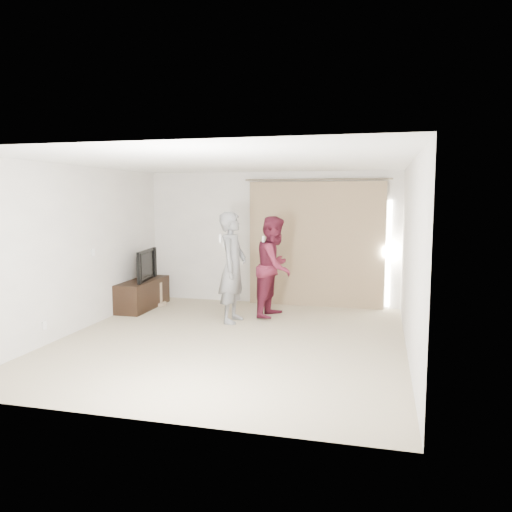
% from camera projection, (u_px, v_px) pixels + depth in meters
% --- Properties ---
extents(floor, '(5.50, 5.50, 0.00)m').
position_uv_depth(floor, '(231.00, 340.00, 7.36)').
color(floor, '#C5B593').
rests_on(floor, ground).
extents(wall_back, '(5.00, 0.04, 2.60)m').
position_uv_depth(wall_back, '(271.00, 238.00, 9.86)').
color(wall_back, beige).
rests_on(wall_back, ground).
extents(wall_left, '(0.04, 5.50, 2.60)m').
position_uv_depth(wall_left, '(78.00, 249.00, 7.81)').
color(wall_left, beige).
rests_on(wall_left, ground).
extents(ceiling, '(5.00, 5.50, 0.01)m').
position_uv_depth(ceiling, '(230.00, 162.00, 7.06)').
color(ceiling, white).
rests_on(ceiling, wall_back).
extents(curtain, '(2.80, 0.11, 2.46)m').
position_uv_depth(curtain, '(317.00, 244.00, 9.58)').
color(curtain, '#9F8161').
rests_on(curtain, ground).
extents(tv_console, '(0.48, 1.40, 0.54)m').
position_uv_depth(tv_console, '(143.00, 294.00, 9.49)').
color(tv_console, black).
rests_on(tv_console, ground).
extents(tv, '(0.28, 1.02, 0.59)m').
position_uv_depth(tv, '(142.00, 265.00, 9.43)').
color(tv, black).
rests_on(tv, tv_console).
extents(scratching_post, '(0.34, 0.34, 0.45)m').
position_uv_depth(scratching_post, '(158.00, 296.00, 9.76)').
color(scratching_post, tan).
rests_on(scratching_post, ground).
extents(person_man, '(0.47, 0.69, 1.86)m').
position_uv_depth(person_man, '(233.00, 267.00, 8.38)').
color(person_man, slate).
rests_on(person_man, ground).
extents(person_woman, '(0.80, 0.96, 1.78)m').
position_uv_depth(person_woman, '(275.00, 267.00, 8.79)').
color(person_woman, maroon).
rests_on(person_woman, ground).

